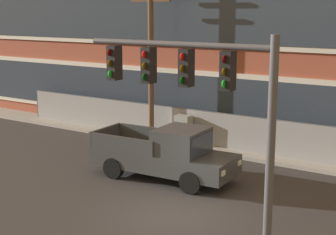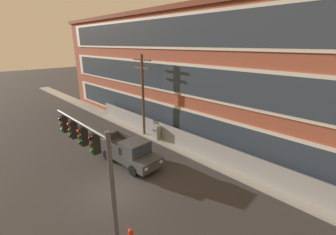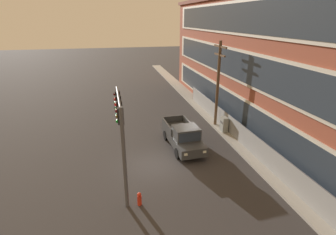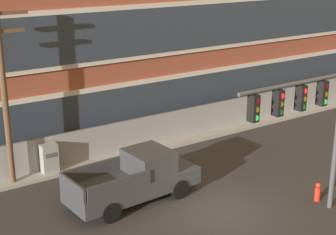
# 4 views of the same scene
# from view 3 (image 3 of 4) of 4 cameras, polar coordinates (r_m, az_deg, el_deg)

# --- Properties ---
(ground_plane) EXTENTS (160.00, 160.00, 0.00)m
(ground_plane) POSITION_cam_3_polar(r_m,az_deg,el_deg) (18.53, -3.05, -10.45)
(ground_plane) COLOR #333030
(sidewalk_building_side) EXTENTS (80.00, 1.65, 0.16)m
(sidewalk_building_side) POSITION_cam_3_polar(r_m,az_deg,el_deg) (20.82, 17.54, -7.48)
(sidewalk_building_side) COLOR #9E9B93
(sidewalk_building_side) RESTS_ON ground
(brick_mill_building) EXTENTS (44.13, 10.75, 11.74)m
(brick_mill_building) POSITION_cam_3_polar(r_m,az_deg,el_deg) (24.06, 29.01, 9.34)
(brick_mill_building) COLOR brown
(brick_mill_building) RESTS_ON ground
(chain_link_fence) EXTENTS (35.51, 0.06, 1.74)m
(chain_link_fence) POSITION_cam_3_polar(r_m,az_deg,el_deg) (17.91, 23.42, -10.24)
(chain_link_fence) COLOR gray
(chain_link_fence) RESTS_ON ground
(traffic_signal_mast) EXTENTS (5.18, 0.43, 5.70)m
(traffic_signal_mast) POSITION_cam_3_polar(r_m,az_deg,el_deg) (14.66, -10.28, -0.98)
(traffic_signal_mast) COLOR #4C4C51
(traffic_signal_mast) RESTS_ON ground
(pickup_truck_dark_grey) EXTENTS (5.61, 2.31, 2.01)m
(pickup_truck_dark_grey) POSITION_cam_3_polar(r_m,az_deg,el_deg) (20.53, 3.30, -4.17)
(pickup_truck_dark_grey) COLOR #383A3D
(pickup_truck_dark_grey) RESTS_ON ground
(utility_pole_near_corner) EXTENTS (2.50, 0.26, 7.83)m
(utility_pole_near_corner) POSITION_cam_3_polar(r_m,az_deg,el_deg) (24.10, 10.84, 7.89)
(utility_pole_near_corner) COLOR brown
(utility_pole_near_corner) RESTS_ON ground
(electrical_cabinet) EXTENTS (0.73, 0.51, 1.48)m
(electrical_cabinet) POSITION_cam_3_polar(r_m,az_deg,el_deg) (23.71, 12.08, -1.64)
(electrical_cabinet) COLOR #939993
(electrical_cabinet) RESTS_ON ground
(fire_hydrant) EXTENTS (0.24, 0.24, 0.78)m
(fire_hydrant) POSITION_cam_3_polar(r_m,az_deg,el_deg) (15.02, -6.25, -17.21)
(fire_hydrant) COLOR red
(fire_hydrant) RESTS_ON ground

